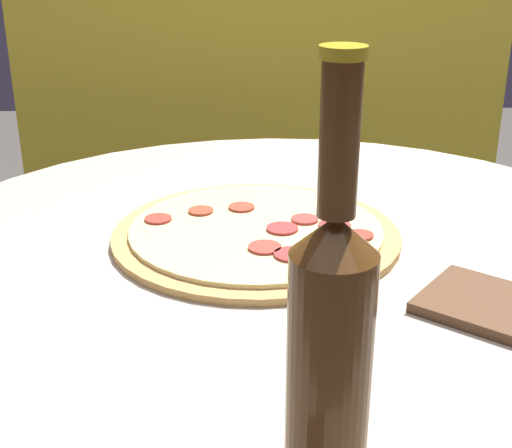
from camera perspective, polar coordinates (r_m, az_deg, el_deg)
The scene contains 4 objects.
table at distance 0.99m, azimuth 2.38°, elevation -11.77°, with size 1.04×1.04×0.76m.
fence_panel at distance 1.81m, azimuth 0.42°, elevation 9.36°, with size 1.21×0.04×1.44m.
pizza at distance 0.93m, azimuth 0.03°, elevation -0.70°, with size 0.37×0.37×0.02m.
beer_bottle at distance 0.50m, azimuth 5.64°, elevation -8.65°, with size 0.06×0.06×0.31m.
Camera 1 is at (-0.06, -0.82, 1.13)m, focal length 50.00 mm.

